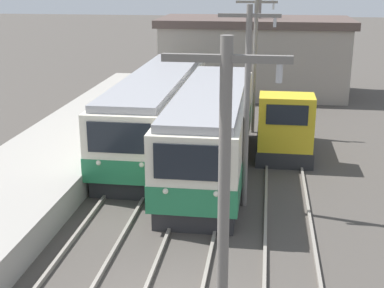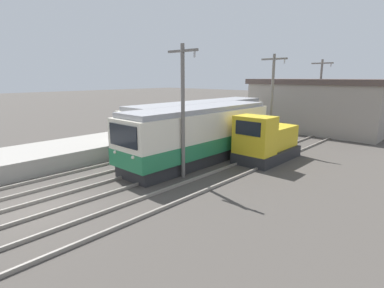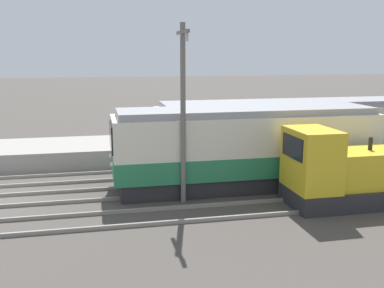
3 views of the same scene
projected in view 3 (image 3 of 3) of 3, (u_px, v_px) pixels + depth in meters
name	position (u px, v px, depth m)	size (l,w,h in m)	color
ground_plane	(2.00, 201.00, 17.86)	(200.00, 200.00, 0.00)	#47423D
platform_left	(24.00, 155.00, 23.75)	(4.50, 54.00, 0.99)	gray
track_left	(13.00, 181.00, 20.34)	(1.54, 60.00, 0.14)	gray
track_center	(1.00, 200.00, 17.65)	(1.54, 60.00, 0.14)	gray
commuter_train_left	(288.00, 137.00, 22.79)	(2.84, 13.55, 3.44)	#28282B
commuter_train_center	(246.00, 151.00, 19.43)	(2.84, 11.57, 3.48)	#28282B
shunting_locomotive	(344.00, 174.00, 17.25)	(2.40, 4.89, 3.00)	#28282B
catenary_mast_mid	(183.00, 107.00, 16.94)	(2.00, 0.20, 6.87)	slate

